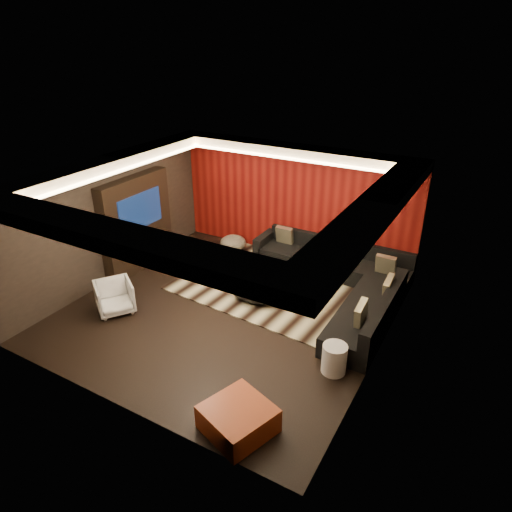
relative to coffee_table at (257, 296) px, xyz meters
The scene contains 26 objects.
floor 0.70m from the coffee_table, 117.84° to the right, with size 6.00×6.00×0.02m, color black.
ceiling 2.78m from the coffee_table, 117.84° to the right, with size 6.00×6.00×0.02m, color silver.
wall_back 2.74m from the coffee_table, 97.63° to the left, with size 6.00×0.02×2.80m, color black.
wall_left 3.62m from the coffee_table, 169.64° to the right, with size 0.02×6.00×2.80m, color black.
wall_right 3.04m from the coffee_table, 12.76° to the right, with size 0.02×6.00×2.80m, color black.
red_feature_wall 2.71m from the coffee_table, 97.75° to the left, with size 5.98×0.05×2.78m, color #6B0C0A.
soffit_back 3.33m from the coffee_table, 98.74° to the left, with size 6.00×0.60×0.22m, color silver.
soffit_front 4.20m from the coffee_table, 95.55° to the right, with size 6.00×0.60×0.22m, color silver.
soffit_left 4.02m from the coffee_table, 168.61° to the right, with size 0.60×4.80×0.22m, color silver.
soffit_right 3.56m from the coffee_table, 14.36° to the right, with size 0.60×4.80×0.22m, color silver.
cove_back 3.06m from the coffee_table, 100.40° to the left, with size 4.80×0.08×0.04m, color #FFD899.
cove_front 3.88m from the coffee_table, 96.18° to the right, with size 4.80×0.08×0.04m, color #FFD899.
cove_left 3.71m from the coffee_table, 167.21° to the right, with size 0.08×4.80×0.04m, color #FFD899.
cove_right 3.27m from the coffee_table, 16.63° to the right, with size 0.08×4.80×0.04m, color #FFD899.
tv_surround 3.32m from the coffee_table, behind, with size 0.30×2.00×2.20m, color black.
tv_screen 3.29m from the coffee_table, behind, with size 0.04×1.30×0.80m, color black.
tv_shelf 3.07m from the coffee_table, behind, with size 0.04×1.60×0.04m, color black.
rug 0.77m from the coffee_table, 90.08° to the left, with size 4.00×3.00×0.02m, color #BAB388.
coffee_table is the anchor object (origin of this frame).
drum_stool 1.28m from the coffee_table, 163.92° to the left, with size 0.34×0.34×0.40m, color black.
striped_pouf 2.55m from the coffee_table, 133.47° to the left, with size 0.67×0.67×0.37m, color beige.
white_side_table 2.53m from the coffee_table, 30.48° to the right, with size 0.41×0.41×0.51m, color silver.
orange_ottoman 3.43m from the coffee_table, 64.97° to the right, with size 0.87×0.87×0.39m, color #994613.
armchair 2.87m from the coffee_table, 142.89° to the right, with size 0.69×0.71×0.64m, color silver.
sectional_sofa 1.90m from the coffee_table, 41.64° to the left, with size 3.65×3.50×0.75m.
throw_pillows 2.04m from the coffee_table, 40.85° to the left, with size 3.15×2.78×0.50m.
Camera 1 is at (4.32, -6.47, 5.09)m, focal length 32.00 mm.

